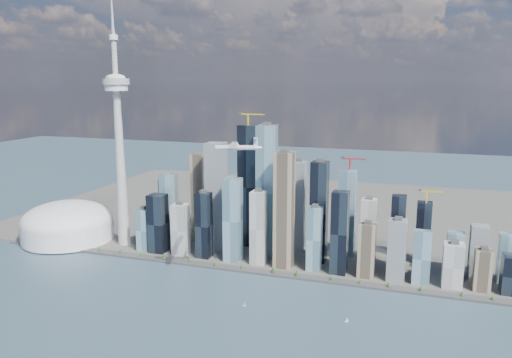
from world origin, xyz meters
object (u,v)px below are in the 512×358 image
(sailboat_west, at_px, (244,305))
(sailboat_east, at_px, (347,320))
(airplane, at_px, (237,147))
(dome_stadium, at_px, (68,223))
(needle_tower, at_px, (119,139))

(sailboat_west, distance_m, sailboat_east, 164.67)
(airplane, xyz_separation_m, sailboat_west, (21.80, -28.85, -251.71))
(sailboat_east, bearing_deg, sailboat_west, 178.97)
(dome_stadium, bearing_deg, airplane, -19.15)
(airplane, bearing_deg, needle_tower, 133.00)
(airplane, bearing_deg, sailboat_east, -28.60)
(needle_tower, bearing_deg, dome_stadium, -175.91)
(needle_tower, height_order, sailboat_west, needle_tower)
(dome_stadium, relative_size, sailboat_west, 21.26)
(needle_tower, distance_m, sailboat_east, 602.90)
(needle_tower, distance_m, dome_stadium, 241.40)
(dome_stadium, xyz_separation_m, sailboat_east, (657.22, -193.97, -36.77))
(needle_tower, height_order, dome_stadium, needle_tower)
(needle_tower, relative_size, sailboat_west, 58.53)
(needle_tower, relative_size, dome_stadium, 2.75)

